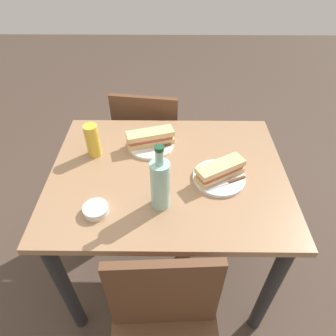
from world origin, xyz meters
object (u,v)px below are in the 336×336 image
Objects in this scene: baguette_sandwich_far at (220,170)px; beer_glass at (93,140)px; baguette_sandwich_near at (150,137)px; knife_far at (229,182)px; dining_table at (168,192)px; chair_near at (149,140)px; knife_near at (155,148)px; olive_bowl at (96,210)px; plate_far at (219,178)px; plate_near at (151,145)px; water_bottle at (160,184)px.

beer_glass is at bearing -16.21° from baguette_sandwich_far.
knife_far is (-0.33, 0.26, -0.03)m from baguette_sandwich_near.
chair_near is at bearing -78.00° from dining_table.
baguette_sandwich_far is at bearing 146.72° from knife_near.
baguette_sandwich_near is 0.45m from olive_bowl.
baguette_sandwich_near is 1.06× the size of baguette_sandwich_far.
plate_far is at bearing 163.79° from beer_glass.
dining_table is at bearing 160.97° from beer_glass.
beer_glass is at bearing -19.03° from dining_table.
baguette_sandwich_far is at bearing -47.41° from knife_far.
chair_near is 5.02× the size of knife_near.
baguette_sandwich_near reaches higher than plate_far.
plate_near is at bearing -114.29° from olive_bowl.
chair_near is at bearing -84.29° from baguette_sandwich_near.
water_bottle is (0.24, 0.14, 0.11)m from plate_far.
chair_near is 0.83m from knife_far.
plate_near is at bearing -38.02° from knife_far.
baguette_sandwich_near is at bearing -36.72° from plate_far.
knife_near is at bearing -66.24° from dining_table.
chair_near is 8.86× the size of olive_bowl.
chair_near is 0.55m from knife_near.
plate_near is 1.42× the size of beer_glass.
water_bottle reaches higher than knife_far.
baguette_sandwich_near is 1.35× the size of knife_near.
olive_bowl is (0.18, 0.41, -0.03)m from baguette_sandwich_near.
plate_near is at bearing -36.72° from plate_far.
water_bottle reaches higher than chair_near.
olive_bowl is (0.48, 0.18, -0.03)m from baguette_sandwich_far.
plate_near is 0.04m from baguette_sandwich_near.
plate_near is 1.02× the size of baguette_sandwich_far.
knife_far is at bearing -164.22° from olive_bowl.
baguette_sandwich_near is (0.00, -0.00, 0.04)m from plate_near.
knife_near is at bearing -84.13° from water_bottle.
chair_near reaches higher than knife_near.
baguette_sandwich_far reaches higher than knife_far.
knife_far is 1.08× the size of beer_glass.
knife_far is 0.59× the size of water_bottle.
chair_near is 0.53m from baguette_sandwich_near.
water_bottle is at bearing 30.59° from plate_far.
knife_far is 0.62m from beer_glass.
baguette_sandwich_far is at bearing -159.08° from olive_bowl.
beer_glass reaches higher than knife_far.
beer_glass is (0.28, 0.02, 0.06)m from knife_near.
dining_table is 6.00× the size of knife_near.
plate_far is (-0.21, 0.04, 0.14)m from dining_table.
water_bottle is at bearing 98.98° from baguette_sandwich_near.
plate_far is 0.05m from knife_far.
baguette_sandwich_near reaches higher than olive_bowl.
dining_table is 0.21m from knife_near.
water_bottle is (0.03, 0.19, 0.24)m from dining_table.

